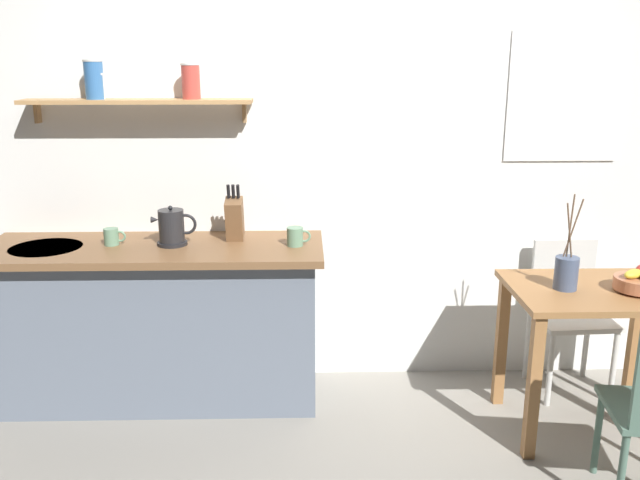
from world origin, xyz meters
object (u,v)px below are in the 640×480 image
object	(u,v)px
dining_table	(593,316)
fruit_bowl	(639,281)
coffee_mug_by_sink	(112,237)
coffee_mug_spare	(296,237)
dining_chair_far	(568,306)
knife_block	(235,218)
twig_vase	(566,272)
electric_kettle	(172,228)

from	to	relation	value
dining_table	fruit_bowl	xyz separation A→B (m)	(0.18, -0.05, 0.21)
fruit_bowl	coffee_mug_by_sink	bearing A→B (deg)	170.78
fruit_bowl	coffee_mug_by_sink	world-z (taller)	coffee_mug_by_sink
fruit_bowl	coffee_mug_spare	bearing A→B (deg)	166.87
fruit_bowl	dining_chair_far	bearing A→B (deg)	102.47
knife_block	coffee_mug_spare	size ratio (longest dim) A/B	2.46
twig_vase	dining_table	bearing A→B (deg)	1.67
dining_chair_far	coffee_mug_spare	world-z (taller)	coffee_mug_spare
coffee_mug_by_sink	dining_chair_far	bearing A→B (deg)	2.10
dining_table	coffee_mug_by_sink	distance (m)	2.55
coffee_mug_spare	twig_vase	bearing A→B (deg)	-14.38
dining_table	knife_block	size ratio (longest dim) A/B	2.66
fruit_bowl	coffee_mug_by_sink	distance (m)	2.72
dining_table	coffee_mug_by_sink	world-z (taller)	coffee_mug_by_sink
coffee_mug_by_sink	coffee_mug_spare	distance (m)	0.99
knife_block	coffee_mug_by_sink	distance (m)	0.66
dining_table	coffee_mug_spare	xyz separation A→B (m)	(-1.51, 0.34, 0.34)
electric_kettle	coffee_mug_spare	distance (m)	0.67
dining_chair_far	coffee_mug_spare	bearing A→B (deg)	-175.11
twig_vase	knife_block	distance (m)	1.75
coffee_mug_spare	coffee_mug_by_sink	bearing A→B (deg)	177.66
dining_chair_far	fruit_bowl	bearing A→B (deg)	-77.53
dining_chair_far	electric_kettle	world-z (taller)	electric_kettle
dining_chair_far	electric_kettle	bearing A→B (deg)	-177.41
dining_table	knife_block	world-z (taller)	knife_block
dining_table	coffee_mug_by_sink	bearing A→B (deg)	171.34
dining_chair_far	coffee_mug_by_sink	xyz separation A→B (m)	(-2.56, -0.09, 0.46)
fruit_bowl	coffee_mug_spare	world-z (taller)	coffee_mug_spare
twig_vase	electric_kettle	world-z (taller)	twig_vase
electric_kettle	knife_block	distance (m)	0.34
dining_chair_far	twig_vase	world-z (taller)	twig_vase
twig_vase	fruit_bowl	bearing A→B (deg)	-8.20
coffee_mug_spare	fruit_bowl	bearing A→B (deg)	-13.13
dining_chair_far	electric_kettle	size ratio (longest dim) A/B	3.60
dining_table	fruit_bowl	size ratio (longest dim) A/B	3.64
dining_table	electric_kettle	distance (m)	2.24
twig_vase	knife_block	xyz separation A→B (m)	(-1.68, 0.46, 0.17)
electric_kettle	coffee_mug_spare	world-z (taller)	electric_kettle
knife_block	electric_kettle	bearing A→B (deg)	-166.23
coffee_mug_by_sink	fruit_bowl	bearing A→B (deg)	-9.22
dining_table	dining_chair_far	xyz separation A→B (m)	(0.07, 0.47, -0.13)
knife_block	coffee_mug_by_sink	bearing A→B (deg)	-173.60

